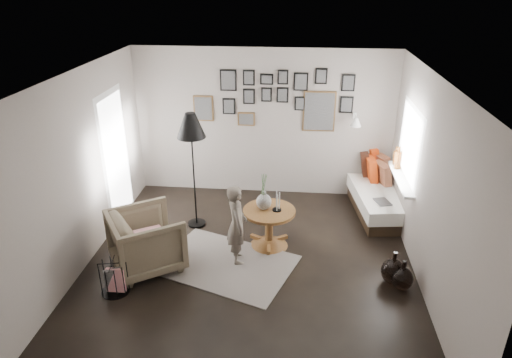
# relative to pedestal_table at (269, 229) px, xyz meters

# --- Properties ---
(ground) EXTENTS (4.80, 4.80, 0.00)m
(ground) POSITION_rel_pedestal_table_xyz_m (-0.24, -0.55, -0.28)
(ground) COLOR black
(ground) RESTS_ON ground
(wall_back) EXTENTS (4.50, 0.00, 4.50)m
(wall_back) POSITION_rel_pedestal_table_xyz_m (-0.24, 1.85, 1.02)
(wall_back) COLOR gray
(wall_back) RESTS_ON ground
(wall_front) EXTENTS (4.50, 0.00, 4.50)m
(wall_front) POSITION_rel_pedestal_table_xyz_m (-0.24, -2.95, 1.02)
(wall_front) COLOR gray
(wall_front) RESTS_ON ground
(wall_left) EXTENTS (0.00, 4.80, 4.80)m
(wall_left) POSITION_rel_pedestal_table_xyz_m (-2.49, -0.55, 1.02)
(wall_left) COLOR gray
(wall_left) RESTS_ON ground
(wall_right) EXTENTS (0.00, 4.80, 4.80)m
(wall_right) POSITION_rel_pedestal_table_xyz_m (2.01, -0.55, 1.02)
(wall_right) COLOR gray
(wall_right) RESTS_ON ground
(ceiling) EXTENTS (4.80, 4.80, 0.00)m
(ceiling) POSITION_rel_pedestal_table_xyz_m (-0.24, -0.55, 2.32)
(ceiling) COLOR white
(ceiling) RESTS_ON wall_back
(door_left) EXTENTS (0.00, 2.14, 2.14)m
(door_left) POSITION_rel_pedestal_table_xyz_m (-2.47, 0.65, 0.77)
(door_left) COLOR white
(door_left) RESTS_ON wall_left
(window_right) EXTENTS (0.15, 1.32, 1.30)m
(window_right) POSITION_rel_pedestal_table_xyz_m (1.94, 0.79, 0.66)
(window_right) COLOR white
(window_right) RESTS_ON wall_right
(gallery_wall) EXTENTS (2.74, 0.03, 1.08)m
(gallery_wall) POSITION_rel_pedestal_table_xyz_m (0.05, 1.84, 1.47)
(gallery_wall) COLOR brown
(gallery_wall) RESTS_ON wall_back
(wall_sconce) EXTENTS (0.18, 0.36, 0.16)m
(wall_sconce) POSITION_rel_pedestal_table_xyz_m (1.31, 1.59, 1.19)
(wall_sconce) COLOR white
(wall_sconce) RESTS_ON wall_back
(rug) EXTENTS (2.12, 1.80, 0.01)m
(rug) POSITION_rel_pedestal_table_xyz_m (-0.56, -0.54, -0.27)
(rug) COLOR beige
(rug) RESTS_ON ground
(pedestal_table) EXTENTS (0.76, 0.76, 0.60)m
(pedestal_table) POSITION_rel_pedestal_table_xyz_m (0.00, 0.00, 0.00)
(pedestal_table) COLOR brown
(pedestal_table) RESTS_ON ground
(vase) EXTENTS (0.22, 0.22, 0.54)m
(vase) POSITION_rel_pedestal_table_xyz_m (-0.08, 0.02, 0.49)
(vase) COLOR black
(vase) RESTS_ON pedestal_table
(candles) EXTENTS (0.13, 0.13, 0.28)m
(candles) POSITION_rel_pedestal_table_xyz_m (0.11, 0.00, 0.46)
(candles) COLOR black
(candles) RESTS_ON pedestal_table
(daybed) EXTENTS (1.04, 1.97, 0.91)m
(daybed) POSITION_rel_pedestal_table_xyz_m (1.77, 1.39, 0.01)
(daybed) COLOR black
(daybed) RESTS_ON ground
(magazine_on_daybed) EXTENTS (0.28, 0.33, 0.01)m
(magazine_on_daybed) POSITION_rel_pedestal_table_xyz_m (1.73, 0.75, 0.15)
(magazine_on_daybed) COLOR black
(magazine_on_daybed) RESTS_ON daybed
(armchair) EXTENTS (1.24, 1.23, 0.82)m
(armchair) POSITION_rel_pedestal_table_xyz_m (-1.61, -0.68, 0.14)
(armchair) COLOR brown
(armchair) RESTS_ON ground
(armchair_cushion) EXTENTS (0.52, 0.52, 0.17)m
(armchair_cushion) POSITION_rel_pedestal_table_xyz_m (-1.58, -0.63, 0.20)
(armchair_cushion) COLOR white
(armchair_cushion) RESTS_ON armchair
(floor_lamp) EXTENTS (0.43, 0.43, 1.85)m
(floor_lamp) POSITION_rel_pedestal_table_xyz_m (-1.20, 0.51, 1.32)
(floor_lamp) COLOR black
(floor_lamp) RESTS_ON ground
(magazine_basket) EXTENTS (0.40, 0.40, 0.43)m
(magazine_basket) POSITION_rel_pedestal_table_xyz_m (-1.87, -1.26, -0.07)
(magazine_basket) COLOR black
(magazine_basket) RESTS_ON ground
(demijohn_large) EXTENTS (0.31, 0.31, 0.46)m
(demijohn_large) POSITION_rel_pedestal_table_xyz_m (1.67, -0.74, -0.10)
(demijohn_large) COLOR black
(demijohn_large) RESTS_ON ground
(demijohn_small) EXTENTS (0.27, 0.27, 0.42)m
(demijohn_small) POSITION_rel_pedestal_table_xyz_m (1.76, -0.86, -0.12)
(demijohn_small) COLOR black
(demijohn_small) RESTS_ON ground
(child) EXTENTS (0.38, 0.48, 1.15)m
(child) POSITION_rel_pedestal_table_xyz_m (-0.41, -0.42, 0.30)
(child) COLOR #62584E
(child) RESTS_ON ground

